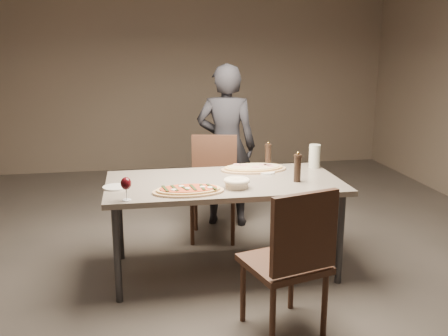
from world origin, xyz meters
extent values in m
plane|color=#56504A|center=(0.00, 0.00, 0.00)|extent=(7.00, 7.00, 0.00)
plane|color=gray|center=(0.00, 3.50, 1.40)|extent=(6.00, 0.00, 6.00)
cube|color=slate|center=(0.00, 0.00, 0.73)|extent=(1.80, 0.90, 0.04)
cylinder|color=#333335|center=(-0.82, -0.37, 0.35)|extent=(0.05, 0.05, 0.71)
cylinder|color=#333335|center=(0.82, -0.37, 0.35)|extent=(0.05, 0.05, 0.71)
cylinder|color=#333335|center=(-0.82, 0.37, 0.35)|extent=(0.05, 0.05, 0.71)
cylinder|color=#333335|center=(0.82, 0.37, 0.35)|extent=(0.05, 0.05, 0.71)
ellipsoid|color=white|center=(-0.41, -0.30, 0.79)|extent=(0.04, 0.04, 0.01)
ellipsoid|color=white|center=(-0.31, -0.29, 0.79)|extent=(0.04, 0.04, 0.01)
ellipsoid|color=white|center=(-0.20, -0.27, 0.79)|extent=(0.04, 0.04, 0.01)
ellipsoid|color=white|center=(-0.35, -0.22, 0.79)|extent=(0.04, 0.04, 0.01)
ellipsoid|color=white|center=(-0.15, -0.29, 0.79)|extent=(0.04, 0.04, 0.01)
cube|color=#223114|center=(-0.47, -0.27, 0.79)|extent=(0.05, 0.15, 0.01)
cube|color=#223114|center=(-0.40, -0.27, 0.79)|extent=(0.05, 0.15, 0.01)
cube|color=#223114|center=(-0.34, -0.26, 0.79)|extent=(0.06, 0.15, 0.01)
cube|color=#223114|center=(-0.27, -0.27, 0.79)|extent=(0.04, 0.15, 0.01)
cube|color=#223114|center=(-0.21, -0.28, 0.79)|extent=(0.03, 0.15, 0.01)
cube|color=#223114|center=(-0.14, -0.28, 0.79)|extent=(0.06, 0.15, 0.01)
cylinder|color=#E4978C|center=(0.44, 0.27, 0.79)|extent=(0.07, 0.07, 0.00)
cylinder|color=#E4978C|center=(0.17, 0.36, 0.79)|extent=(0.07, 0.07, 0.00)
cylinder|color=#E4978C|center=(0.39, 0.31, 0.79)|extent=(0.07, 0.07, 0.00)
cylinder|color=#E4978C|center=(0.31, 0.25, 0.79)|extent=(0.07, 0.07, 0.00)
cylinder|color=#E4978C|center=(0.23, 0.33, 0.79)|extent=(0.07, 0.07, 0.00)
cylinder|color=#E4978C|center=(0.43, 0.30, 0.79)|extent=(0.07, 0.07, 0.00)
cylinder|color=beige|center=(0.06, -0.21, 0.78)|extent=(0.17, 0.17, 0.06)
torus|color=beige|center=(0.06, -0.21, 0.81)|extent=(0.20, 0.20, 0.03)
cube|color=#A96D44|center=(0.08, -0.21, 0.80)|extent=(0.06, 0.05, 0.04)
cube|color=#A96D44|center=(0.04, -0.19, 0.80)|extent=(0.06, 0.06, 0.04)
cube|color=#A96D44|center=(0.04, -0.23, 0.80)|extent=(0.06, 0.07, 0.04)
cylinder|color=white|center=(0.38, 0.15, 0.76)|extent=(0.13, 0.13, 0.01)
cylinder|color=#B2B843|center=(0.38, 0.15, 0.76)|extent=(0.09, 0.09, 0.00)
cylinder|color=black|center=(0.55, -0.13, 0.85)|extent=(0.05, 0.05, 0.19)
cylinder|color=black|center=(0.55, -0.13, 0.95)|extent=(0.06, 0.06, 0.02)
sphere|color=gold|center=(0.55, -0.13, 0.97)|extent=(0.02, 0.02, 0.02)
cylinder|color=black|center=(0.45, 0.38, 0.84)|extent=(0.05, 0.05, 0.18)
cylinder|color=black|center=(0.45, 0.38, 0.94)|extent=(0.06, 0.06, 0.02)
sphere|color=gold|center=(0.45, 0.38, 0.96)|extent=(0.02, 0.02, 0.02)
cylinder|color=silver|center=(0.83, 0.27, 0.85)|extent=(0.10, 0.10, 0.20)
cylinder|color=silver|center=(-0.74, -0.38, 0.75)|extent=(0.06, 0.06, 0.01)
cylinder|color=silver|center=(-0.74, -0.38, 0.79)|extent=(0.01, 0.01, 0.08)
ellipsoid|color=#40090E|center=(-0.74, -0.38, 0.87)|extent=(0.07, 0.07, 0.09)
cylinder|color=white|center=(-0.82, -0.06, 0.76)|extent=(0.18, 0.18, 0.01)
cube|color=#41271B|center=(0.22, -0.90, 0.45)|extent=(0.56, 0.56, 0.04)
cylinder|color=#41271B|center=(0.09, -1.13, 0.21)|extent=(0.04, 0.04, 0.42)
cylinder|color=#41271B|center=(0.45, -1.03, 0.21)|extent=(0.04, 0.04, 0.42)
cylinder|color=#41271B|center=(-0.01, -0.77, 0.21)|extent=(0.04, 0.04, 0.42)
cylinder|color=#41271B|center=(0.35, -0.67, 0.21)|extent=(0.04, 0.04, 0.42)
cube|color=#41271B|center=(0.27, -1.10, 0.73)|extent=(0.43, 0.16, 0.48)
cube|color=#41271B|center=(0.03, 0.70, 0.44)|extent=(0.53, 0.53, 0.04)
cylinder|color=#41271B|center=(0.24, 0.84, 0.21)|extent=(0.04, 0.04, 0.42)
cylinder|color=#41271B|center=(-0.12, 0.92, 0.21)|extent=(0.04, 0.04, 0.42)
cylinder|color=#41271B|center=(0.17, 0.49, 0.21)|extent=(0.04, 0.04, 0.42)
cylinder|color=#41271B|center=(-0.19, 0.56, 0.21)|extent=(0.04, 0.04, 0.42)
cube|color=#41271B|center=(0.07, 0.90, 0.71)|extent=(0.43, 0.13, 0.47)
imported|color=black|center=(0.21, 1.07, 0.80)|extent=(0.67, 0.54, 1.60)
camera|label=1|loc=(-0.65, -3.66, 1.78)|focal=40.00mm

